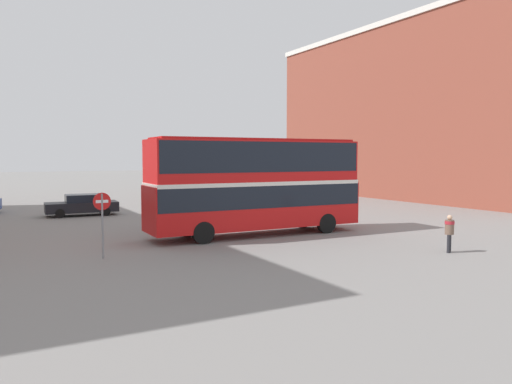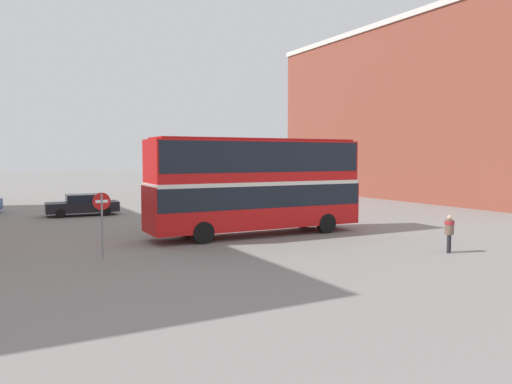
% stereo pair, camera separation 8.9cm
% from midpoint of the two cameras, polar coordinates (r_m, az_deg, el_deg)
% --- Properties ---
extents(ground_plane, '(240.00, 240.00, 0.00)m').
position_cam_midpoint_polar(ground_plane, '(25.69, 0.25, -4.92)').
color(ground_plane, gray).
extents(building_row_right, '(10.65, 33.66, 16.56)m').
position_cam_midpoint_polar(building_row_right, '(52.10, 18.62, 8.57)').
color(building_row_right, brown).
rests_on(building_row_right, ground_plane).
extents(double_decker_bus, '(11.20, 2.85, 4.92)m').
position_cam_midpoint_polar(double_decker_bus, '(25.36, 0.10, 1.35)').
color(double_decker_bus, red).
rests_on(double_decker_bus, ground_plane).
extents(pedestrian_foreground, '(0.54, 0.54, 1.59)m').
position_cam_midpoint_polar(pedestrian_foreground, '(22.42, 21.33, -4.02)').
color(pedestrian_foreground, '#232328').
rests_on(pedestrian_foreground, ground_plane).
extents(parked_car_kerb_near, '(4.78, 2.17, 1.45)m').
position_cam_midpoint_polar(parked_car_kerb_near, '(35.98, -19.09, -1.38)').
color(parked_car_kerb_near, black).
rests_on(parked_car_kerb_near, ground_plane).
extents(parked_car_side_street, '(4.17, 2.40, 1.62)m').
position_cam_midpoint_polar(parked_car_side_street, '(41.14, 2.07, -0.38)').
color(parked_car_side_street, slate).
rests_on(parked_car_side_street, ground_plane).
extents(no_entry_sign, '(0.69, 0.08, 2.61)m').
position_cam_midpoint_polar(no_entry_sign, '(20.51, -17.09, -2.38)').
color(no_entry_sign, gray).
rests_on(no_entry_sign, ground_plane).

